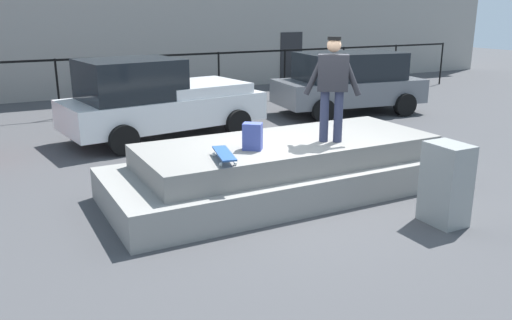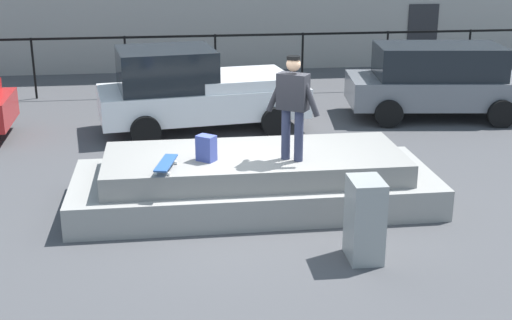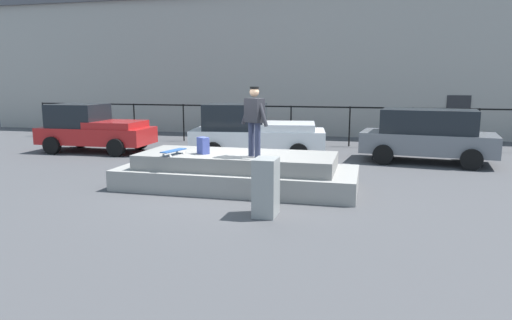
{
  "view_description": "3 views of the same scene",
  "coord_description": "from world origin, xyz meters",
  "px_view_note": "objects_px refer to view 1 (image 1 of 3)",
  "views": [
    {
      "loc": [
        -4.3,
        -6.68,
        2.92
      ],
      "look_at": [
        -0.3,
        0.89,
        0.44
      ],
      "focal_mm": 36.94,
      "sensor_mm": 36.0,
      "label": 1
    },
    {
      "loc": [
        -1.32,
        -10.19,
        4.33
      ],
      "look_at": [
        0.21,
        1.61,
        0.34
      ],
      "focal_mm": 48.71,
      "sensor_mm": 36.0,
      "label": 2
    },
    {
      "loc": [
        3.19,
        -10.39,
        2.64
      ],
      "look_at": [
        0.29,
        1.29,
        0.56
      ],
      "focal_mm": 32.22,
      "sensor_mm": 36.0,
      "label": 3
    }
  ],
  "objects_px": {
    "skateboarder": "(333,82)",
    "utility_box": "(446,184)",
    "skateboard": "(224,154)",
    "car_white_pickup_mid": "(157,99)",
    "car_grey_hatchback_far": "(349,82)",
    "backpack": "(253,136)"
  },
  "relations": [
    {
      "from": "skateboarder",
      "to": "car_white_pickup_mid",
      "type": "xyz_separation_m",
      "value": [
        -1.29,
        4.98,
        -0.9
      ]
    },
    {
      "from": "utility_box",
      "to": "skateboard",
      "type": "bearing_deg",
      "value": 149.79
    },
    {
      "from": "car_grey_hatchback_far",
      "to": "car_white_pickup_mid",
      "type": "bearing_deg",
      "value": -176.5
    },
    {
      "from": "skateboard",
      "to": "car_white_pickup_mid",
      "type": "distance_m",
      "value": 5.24
    },
    {
      "from": "backpack",
      "to": "car_white_pickup_mid",
      "type": "relative_size",
      "value": 0.09
    },
    {
      "from": "skateboard",
      "to": "car_grey_hatchback_far",
      "type": "bearing_deg",
      "value": 40.84
    },
    {
      "from": "car_grey_hatchback_far",
      "to": "backpack",
      "type": "bearing_deg",
      "value": -138.09
    },
    {
      "from": "car_grey_hatchback_far",
      "to": "utility_box",
      "type": "relative_size",
      "value": 3.76
    },
    {
      "from": "skateboarder",
      "to": "skateboard",
      "type": "height_order",
      "value": "skateboarder"
    },
    {
      "from": "skateboarder",
      "to": "utility_box",
      "type": "bearing_deg",
      "value": -69.1
    },
    {
      "from": "skateboard",
      "to": "backpack",
      "type": "bearing_deg",
      "value": 29.13
    },
    {
      "from": "car_white_pickup_mid",
      "to": "car_grey_hatchback_far",
      "type": "distance_m",
      "value": 5.76
    },
    {
      "from": "skateboarder",
      "to": "car_white_pickup_mid",
      "type": "height_order",
      "value": "skateboarder"
    },
    {
      "from": "skateboarder",
      "to": "car_white_pickup_mid",
      "type": "relative_size",
      "value": 0.34
    },
    {
      "from": "utility_box",
      "to": "car_white_pickup_mid",
      "type": "bearing_deg",
      "value": 106.84
    },
    {
      "from": "backpack",
      "to": "car_white_pickup_mid",
      "type": "height_order",
      "value": "car_white_pickup_mid"
    },
    {
      "from": "skateboard",
      "to": "car_white_pickup_mid",
      "type": "bearing_deg",
      "value": 82.59
    },
    {
      "from": "car_white_pickup_mid",
      "to": "car_grey_hatchback_far",
      "type": "bearing_deg",
      "value": 3.5
    },
    {
      "from": "skateboarder",
      "to": "utility_box",
      "type": "xyz_separation_m",
      "value": [
        0.69,
        -1.8,
        -1.24
      ]
    },
    {
      "from": "utility_box",
      "to": "skateboarder",
      "type": "bearing_deg",
      "value": 111.51
    },
    {
      "from": "skateboarder",
      "to": "utility_box",
      "type": "height_order",
      "value": "skateboarder"
    },
    {
      "from": "skateboarder",
      "to": "backpack",
      "type": "height_order",
      "value": "skateboarder"
    }
  ]
}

